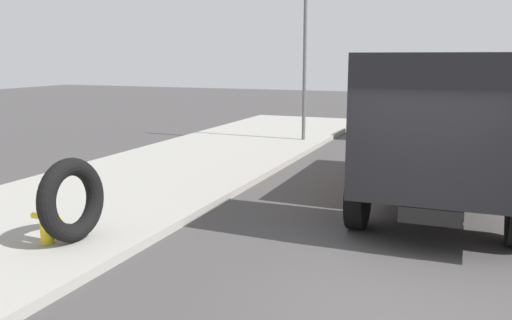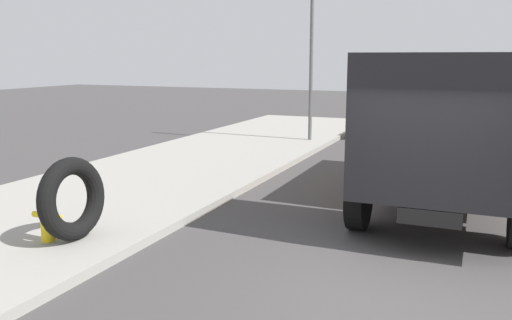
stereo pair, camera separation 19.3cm
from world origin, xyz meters
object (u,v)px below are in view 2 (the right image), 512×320
at_px(fire_hydrant, 47,213).
at_px(dump_truck_red, 476,83).
at_px(dump_truck_orange, 448,126).
at_px(dump_truck_yellow, 463,92).
at_px(street_light_pole, 312,40).
at_px(loose_tire, 72,199).

height_order(fire_hydrant, dump_truck_red, dump_truck_red).
distance_m(dump_truck_orange, dump_truck_yellow, 10.95).
bearing_deg(fire_hydrant, street_light_pole, -2.84).
bearing_deg(dump_truck_red, dump_truck_orange, 179.67).
height_order(loose_tire, street_light_pole, street_light_pole).
bearing_deg(fire_hydrant, dump_truck_red, -12.52).
bearing_deg(fire_hydrant, dump_truck_orange, -46.80).
relative_size(loose_tire, dump_truck_orange, 0.18).
bearing_deg(dump_truck_red, fire_hydrant, 167.48).
height_order(dump_truck_orange, dump_truck_yellow, same).
bearing_deg(street_light_pole, dump_truck_yellow, -45.62).
bearing_deg(loose_tire, street_light_pole, -1.33).
distance_m(fire_hydrant, dump_truck_orange, 7.45).
distance_m(dump_truck_red, street_light_pole, 14.27).
xyz_separation_m(dump_truck_red, street_light_pole, (-13.26, 4.92, 1.88)).
bearing_deg(street_light_pole, dump_truck_red, -20.37).
bearing_deg(street_light_pole, fire_hydrant, 177.16).
bearing_deg(dump_truck_orange, fire_hydrant, 133.20).
relative_size(dump_truck_yellow, street_light_pole, 1.05).
xyz_separation_m(dump_truck_orange, dump_truck_red, (19.68, -0.11, 0.00)).
bearing_deg(dump_truck_yellow, street_light_pole, 134.38).
xyz_separation_m(fire_hydrant, loose_tire, (0.22, -0.31, 0.21)).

